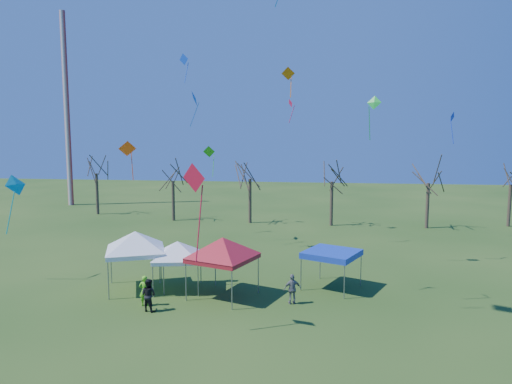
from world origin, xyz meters
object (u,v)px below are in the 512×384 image
tree_1 (173,167)px  tree_4 (429,167)px  tree_0 (96,159)px  tent_red (223,241)px  tree_2 (250,163)px  tree_5 (512,170)px  radio_mast (67,110)px  tree_3 (332,166)px  tent_white_west (135,235)px  tent_blue (332,254)px  tent_white_mid (177,245)px  person_dark (148,295)px  person_grey (292,289)px  person_green (145,291)px

tree_1 → tree_4: tree_4 is taller
tree_0 → tent_red: tree_0 is taller
tree_2 → tree_5: size_ratio=1.10×
radio_mast → tree_1: radio_mast is taller
tree_3 → tent_red: 23.25m
radio_mast → tree_4: size_ratio=3.17×
tent_white_west → tent_red: 5.36m
radio_mast → tree_0: radio_mast is taller
radio_mast → tent_blue: radio_mast is taller
tree_4 → tent_white_mid: bearing=-131.3°
tent_white_mid → person_dark: bearing=-98.0°
tree_1 → person_grey: 27.75m
tree_0 → tree_1: tree_0 is taller
tree_5 → tent_blue: 28.63m
tent_white_west → person_green: bearing=-59.3°
person_grey → tree_4: bearing=-136.8°
radio_mast → tree_1: (17.23, -9.35, -6.71)m
tree_1 → person_grey: bearing=-58.7°
tent_red → tree_4: bearing=54.4°
tree_4 → tree_5: size_ratio=1.06×
tent_white_west → tent_red: size_ratio=1.00×
tree_3 → person_dark: (-9.84, -24.74, -5.23)m
tree_5 → tent_white_mid: (-27.05, -23.33, -3.04)m
person_dark → person_green: size_ratio=1.04×
tree_1 → person_dark: tree_1 is taller
tent_red → person_dark: tent_red is taller
radio_mast → person_dark: 43.88m
tent_red → person_dark: 4.82m
tree_0 → tent_white_mid: (17.52, -24.65, -3.80)m
tree_2 → tree_0: bearing=170.8°
tree_5 → person_dark: (-27.53, -26.76, -4.88)m
radio_mast → person_green: bearing=-55.1°
tent_white_west → radio_mast: bearing=125.2°
tree_4 → tent_white_west: tree_4 is taller
tent_white_mid → person_green: tent_white_mid is taller
tree_5 → person_green: 38.58m
radio_mast → tree_4: radio_mast is taller
person_grey → tree_2: bearing=-94.9°
tree_1 → tent_white_west: tree_1 is taller
person_dark → person_green: person_dark is taller
tent_red → person_green: bearing=-153.0°
person_dark → person_grey: bearing=-148.2°
tree_0 → tree_5: (44.57, -1.32, -0.76)m
tent_red → radio_mast: bearing=130.6°
tent_white_mid → tent_red: bearing=-16.0°
tree_1 → tree_4: size_ratio=0.96×
tree_4 → tent_white_west: (-21.15, -21.45, -2.85)m
tree_5 → tree_1: bearing=-177.6°
tree_1 → tent_blue: (16.32, -20.41, -3.73)m
radio_mast → tent_blue: bearing=-41.6°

